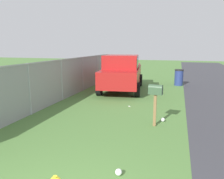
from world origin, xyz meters
TOP-DOWN VIEW (x-y plane):
  - mailbox at (5.07, -0.99)m, footprint 0.26×0.47m
  - pickup_truck at (10.50, 1.49)m, footprint 5.28×2.77m
  - trash_bin at (13.32, -1.72)m, footprint 0.58×0.58m
  - fence_section at (7.42, 3.68)m, footprint 14.76×0.07m
  - litter_bag_near_hydrant at (5.57, -1.23)m, footprint 0.14×0.14m
  - litter_wrapper_midfield_b at (7.20, 0.31)m, footprint 0.14×0.13m
  - litter_bag_midfield_a at (1.95, -0.60)m, footprint 0.14×0.14m

SIDE VIEW (x-z plane):
  - litter_wrapper_midfield_b at x=7.20m, z-range 0.00..0.01m
  - litter_bag_near_hydrant at x=5.57m, z-range 0.00..0.14m
  - litter_bag_midfield_a at x=1.95m, z-range 0.00..0.14m
  - trash_bin at x=13.32m, z-range 0.00..1.07m
  - fence_section at x=7.42m, z-range 0.07..2.04m
  - mailbox at x=5.07m, z-range 0.40..1.79m
  - pickup_truck at x=10.50m, z-range 0.06..2.15m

